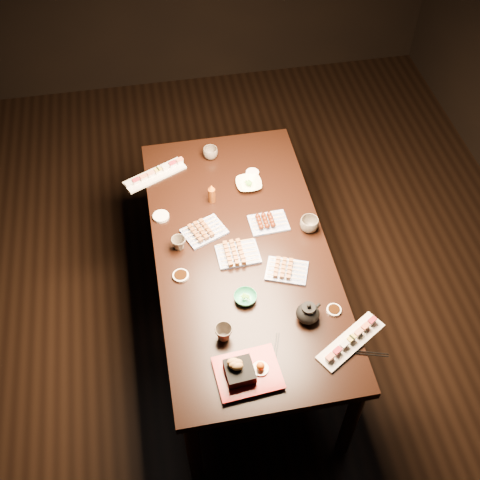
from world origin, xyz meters
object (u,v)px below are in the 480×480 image
at_px(dining_table, 242,291).
at_px(yakitori_plate_left, 204,229).
at_px(teacup_far_right, 210,153).
at_px(teapot, 308,312).
at_px(yakitori_plate_right, 287,269).
at_px(yakitori_plate_center, 238,252).
at_px(sushi_platter_far, 155,173).
at_px(condiment_bottle, 212,193).
at_px(sushi_platter_near, 351,340).
at_px(teacup_mid_right, 309,225).
at_px(edamame_bowl_cream, 249,184).
at_px(edamame_bowl_green, 245,298).
at_px(tempura_tray, 248,369).
at_px(teacup_near_left, 224,333).
at_px(teacup_far_left, 179,243).

xyz_separation_m(dining_table, yakitori_plate_left, (-0.17, 0.15, 0.40)).
relative_size(teacup_far_right, teapot, 0.66).
xyz_separation_m(yakitori_plate_right, teapot, (0.03, -0.29, 0.03)).
bearing_deg(yakitori_plate_center, yakitori_plate_right, -36.07).
bearing_deg(sushi_platter_far, condiment_bottle, 114.27).
relative_size(sushi_platter_near, sushi_platter_far, 1.00).
bearing_deg(dining_table, teapot, -76.29).
bearing_deg(sushi_platter_near, teacup_mid_right, 60.11).
bearing_deg(teacup_far_right, yakitori_plate_center, -87.95).
bearing_deg(sushi_platter_far, edamame_bowl_cream, 135.87).
xyz_separation_m(dining_table, teacup_far_right, (-0.05, 0.73, 0.41)).
bearing_deg(teacup_mid_right, yakitori_plate_left, 171.76).
bearing_deg(dining_table, sushi_platter_far, 109.65).
xyz_separation_m(edamame_bowl_green, tempura_tray, (-0.06, -0.40, 0.03)).
xyz_separation_m(teacup_far_right, condiment_bottle, (-0.05, -0.35, 0.03)).
height_order(edamame_bowl_cream, teacup_far_right, teacup_far_right).
bearing_deg(condiment_bottle, yakitori_plate_left, -109.03).
xyz_separation_m(sushi_platter_far, edamame_bowl_green, (0.35, -0.94, -0.01)).
distance_m(dining_table, teacup_far_right, 0.84).
xyz_separation_m(yakitori_plate_left, teacup_near_left, (-0.00, -0.65, 0.01)).
bearing_deg(teacup_far_right, edamame_bowl_green, -89.31).
relative_size(dining_table, teacup_mid_right, 17.91).
bearing_deg(yakitori_plate_center, edamame_bowl_green, -95.30).
relative_size(yakitori_plate_center, teacup_far_left, 2.87).
bearing_deg(condiment_bottle, tempura_tray, -90.30).
distance_m(teacup_mid_right, teacup_far_right, 0.78).
bearing_deg(tempura_tray, yakitori_plate_center, 78.88).
bearing_deg(teacup_mid_right, tempura_tray, -121.81).
bearing_deg(tempura_tray, edamame_bowl_green, 76.36).
relative_size(tempura_tray, teacup_near_left, 3.43).
xyz_separation_m(sushi_platter_far, teacup_far_left, (0.07, -0.56, 0.01)).
height_order(yakitori_plate_right, edamame_bowl_green, yakitori_plate_right).
distance_m(yakitori_plate_right, teacup_near_left, 0.49).
height_order(sushi_platter_far, yakitori_plate_center, yakitori_plate_center).
height_order(dining_table, yakitori_plate_center, yakitori_plate_center).
bearing_deg(teapot, teacup_mid_right, 49.73).
distance_m(yakitori_plate_center, teacup_mid_right, 0.42).
distance_m(sushi_platter_far, teacup_far_right, 0.35).
distance_m(teacup_mid_right, condiment_bottle, 0.56).
xyz_separation_m(yakitori_plate_left, tempura_tray, (0.07, -0.86, 0.02)).
height_order(yakitori_plate_right, teacup_far_right, teacup_far_right).
bearing_deg(sushi_platter_far, teacup_mid_right, 119.46).
bearing_deg(condiment_bottle, sushi_platter_far, 138.93).
height_order(sushi_platter_near, teacup_far_left, teacup_far_left).
bearing_deg(sushi_platter_far, yakitori_plate_center, 94.38).
bearing_deg(teacup_far_left, tempura_tray, -74.60).
relative_size(sushi_platter_far, yakitori_plate_left, 1.71).
xyz_separation_m(yakitori_plate_right, yakitori_plate_left, (-0.37, 0.33, 0.00)).
relative_size(dining_table, sushi_platter_far, 4.86).
xyz_separation_m(yakitori_plate_center, edamame_bowl_green, (-0.01, -0.28, -0.01)).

